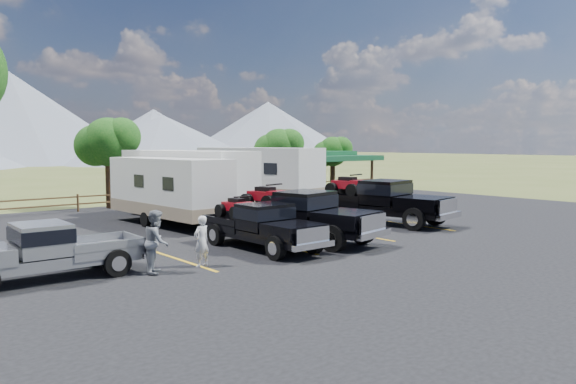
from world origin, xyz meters
TOP-DOWN VIEW (x-y plane):
  - ground at (0.00, 0.00)m, footprint 320.00×320.00m
  - asphalt_lot at (0.00, 3.00)m, footprint 44.00×34.00m
  - stall_lines at (0.00, 4.00)m, footprint 12.12×5.50m
  - tree_ne_a at (8.97, 17.01)m, footprint 3.11×2.92m
  - tree_ne_b at (14.98, 18.01)m, footprint 2.77×2.59m
  - tree_north at (-2.03, 19.02)m, footprint 3.46×3.24m
  - rail_fence at (2.00, 18.50)m, footprint 36.12×0.12m
  - pavilion at (13.00, 17.00)m, footprint 6.20×6.20m
  - rig_left at (-2.85, 3.33)m, footprint 1.97×5.46m
  - rig_center at (-0.75, 3.65)m, footprint 3.30×6.72m
  - rig_right at (5.33, 4.91)m, footprint 3.30×7.04m
  - trailer_left at (-2.58, 10.62)m, footprint 2.72×8.86m
  - trailer_center at (-0.78, 12.09)m, footprint 3.65×9.78m
  - trailer_right at (5.44, 14.53)m, footprint 4.16×10.03m
  - pickup_silver at (-10.09, 3.46)m, footprint 5.30×1.95m
  - person_a at (-5.96, 2.20)m, footprint 0.64×0.49m
  - person_b at (-7.38, 2.32)m, footprint 1.08×1.13m

SIDE VIEW (x-z plane):
  - ground at x=0.00m, z-range 0.00..0.00m
  - asphalt_lot at x=0.00m, z-range 0.00..0.04m
  - stall_lines at x=0.00m, z-range 0.04..0.05m
  - rail_fence at x=2.00m, z-range 0.11..1.11m
  - person_a at x=-5.96m, z-range 0.04..1.60m
  - pickup_silver at x=-10.09m, z-range 0.07..1.65m
  - rig_left at x=-2.85m, z-range 0.01..1.82m
  - person_b at x=-7.38m, z-range 0.04..1.88m
  - rig_center at x=-0.75m, z-range 0.00..2.15m
  - rig_right at x=5.33m, z-range 0.00..2.26m
  - trailer_left at x=-2.58m, z-range 0.11..3.18m
  - trailer_center at x=-0.78m, z-range 0.12..3.50m
  - trailer_right at x=5.44m, z-range 0.12..3.59m
  - pavilion at x=13.00m, z-range 1.18..4.40m
  - tree_ne_b at x=14.98m, z-range 0.99..5.26m
  - tree_ne_a at x=8.97m, z-range 1.10..5.86m
  - tree_north at x=-2.03m, z-range 1.21..6.46m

